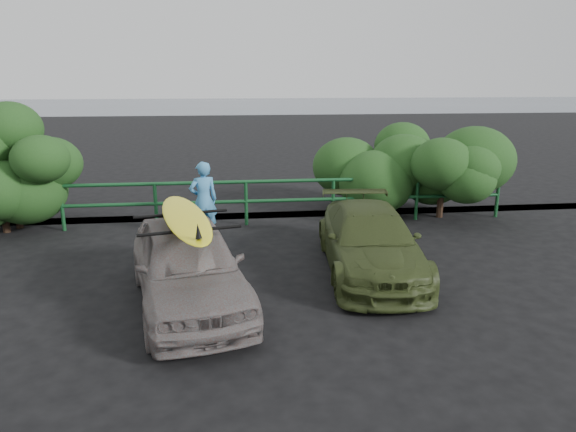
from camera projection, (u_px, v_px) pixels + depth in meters
name	position (u px, v px, depth m)	size (l,w,h in m)	color
ground	(185.00, 331.00, 6.82)	(80.00, 80.00, 0.00)	black
ocean	(223.00, 104.00, 64.34)	(200.00, 200.00, 0.00)	slate
guardrail	(201.00, 204.00, 11.48)	(14.00, 0.08, 1.04)	#164F26
shrub_right	(411.00, 176.00, 12.39)	(3.20, 2.40, 1.92)	#224A1B
sedan	(188.00, 265.00, 7.46)	(1.48, 3.68, 1.25)	slate
olive_vehicle	(370.00, 241.00, 8.80)	(1.54, 3.79, 1.10)	#38451E
man	(204.00, 200.00, 10.61)	(0.59, 0.38, 1.61)	#4290C8
roof_rack	(185.00, 222.00, 7.29)	(1.39, 0.97, 0.05)	black
surfboard	(185.00, 217.00, 7.28)	(0.58, 2.81, 0.08)	yellow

